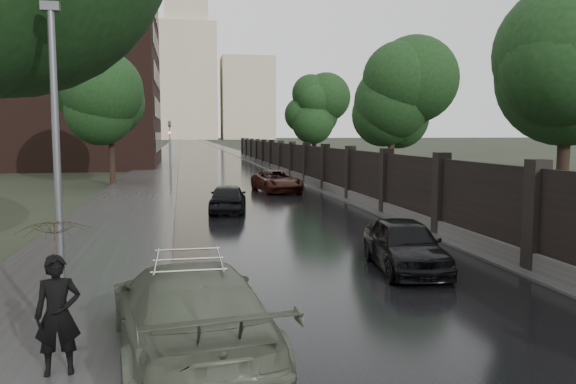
{
  "coord_description": "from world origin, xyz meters",
  "views": [
    {
      "loc": [
        -3.67,
        -6.88,
        3.31
      ],
      "look_at": [
        -0.44,
        10.12,
        1.5
      ],
      "focal_mm": 35.0,
      "sensor_mm": 36.0,
      "label": 1
    }
  ],
  "objects_px": {
    "tree_right_c": "(314,114)",
    "hatchback_left": "(228,198)",
    "volga_sedan": "(189,312)",
    "lamp_post": "(58,179)",
    "tree_right_b": "(392,103)",
    "pedestrian_umbrella": "(55,250)",
    "car_right_far": "(277,181)",
    "car_right_near": "(405,245)",
    "tree_left_far": "(110,102)",
    "traffic_light": "(170,150)",
    "tree_right_a": "(567,77)"
  },
  "relations": [
    {
      "from": "hatchback_left",
      "to": "car_right_far",
      "type": "bearing_deg",
      "value": -105.72
    },
    {
      "from": "tree_left_far",
      "to": "lamp_post",
      "type": "relative_size",
      "value": 1.45
    },
    {
      "from": "lamp_post",
      "to": "hatchback_left",
      "type": "distance_m",
      "value": 15.55
    },
    {
      "from": "tree_right_c",
      "to": "hatchback_left",
      "type": "height_order",
      "value": "tree_right_c"
    },
    {
      "from": "tree_right_c",
      "to": "car_right_near",
      "type": "height_order",
      "value": "tree_right_c"
    },
    {
      "from": "lamp_post",
      "to": "volga_sedan",
      "type": "relative_size",
      "value": 1.01
    },
    {
      "from": "tree_left_far",
      "to": "tree_right_c",
      "type": "distance_m",
      "value": 18.45
    },
    {
      "from": "hatchback_left",
      "to": "car_right_near",
      "type": "relative_size",
      "value": 0.98
    },
    {
      "from": "volga_sedan",
      "to": "hatchback_left",
      "type": "relative_size",
      "value": 1.38
    },
    {
      "from": "lamp_post",
      "to": "car_right_far",
      "type": "relative_size",
      "value": 1.14
    },
    {
      "from": "tree_right_b",
      "to": "volga_sedan",
      "type": "distance_m",
      "value": 23.98
    },
    {
      "from": "tree_right_c",
      "to": "car_right_near",
      "type": "relative_size",
      "value": 1.88
    },
    {
      "from": "tree_left_far",
      "to": "tree_right_a",
      "type": "bearing_deg",
      "value": -54.83
    },
    {
      "from": "tree_left_far",
      "to": "traffic_light",
      "type": "relative_size",
      "value": 1.85
    },
    {
      "from": "tree_right_a",
      "to": "tree_right_c",
      "type": "height_order",
      "value": "same"
    },
    {
      "from": "lamp_post",
      "to": "pedestrian_umbrella",
      "type": "bearing_deg",
      "value": -83.04
    },
    {
      "from": "lamp_post",
      "to": "car_right_far",
      "type": "distance_m",
      "value": 23.95
    },
    {
      "from": "tree_right_b",
      "to": "hatchback_left",
      "type": "xyz_separation_m",
      "value": [
        -9.3,
        -5.52,
        -4.33
      ]
    },
    {
      "from": "traffic_light",
      "to": "car_right_near",
      "type": "height_order",
      "value": "traffic_light"
    },
    {
      "from": "volga_sedan",
      "to": "hatchback_left",
      "type": "xyz_separation_m",
      "value": [
        1.8,
        15.31,
        -0.11
      ]
    },
    {
      "from": "tree_right_b",
      "to": "car_right_far",
      "type": "relative_size",
      "value": 1.57
    },
    {
      "from": "car_right_far",
      "to": "tree_right_b",
      "type": "bearing_deg",
      "value": -29.0
    },
    {
      "from": "volga_sedan",
      "to": "car_right_near",
      "type": "height_order",
      "value": "volga_sedan"
    },
    {
      "from": "hatchback_left",
      "to": "tree_right_b",
      "type": "bearing_deg",
      "value": -141.56
    },
    {
      "from": "lamp_post",
      "to": "hatchback_left",
      "type": "height_order",
      "value": "lamp_post"
    },
    {
      "from": "tree_right_a",
      "to": "volga_sedan",
      "type": "distance_m",
      "value": 13.7
    },
    {
      "from": "pedestrian_umbrella",
      "to": "hatchback_left",
      "type": "bearing_deg",
      "value": 72.15
    },
    {
      "from": "lamp_post",
      "to": "volga_sedan",
      "type": "bearing_deg",
      "value": -10.39
    },
    {
      "from": "tree_right_a",
      "to": "tree_right_b",
      "type": "height_order",
      "value": "same"
    },
    {
      "from": "tree_right_b",
      "to": "lamp_post",
      "type": "relative_size",
      "value": 1.37
    },
    {
      "from": "car_right_near",
      "to": "car_right_far",
      "type": "bearing_deg",
      "value": 96.08
    },
    {
      "from": "tree_left_far",
      "to": "pedestrian_umbrella",
      "type": "height_order",
      "value": "tree_left_far"
    },
    {
      "from": "tree_right_a",
      "to": "volga_sedan",
      "type": "xyz_separation_m",
      "value": [
        -11.1,
        -6.83,
        -4.22
      ]
    },
    {
      "from": "tree_right_b",
      "to": "pedestrian_umbrella",
      "type": "height_order",
      "value": "tree_right_b"
    },
    {
      "from": "tree_right_a",
      "to": "tree_right_c",
      "type": "bearing_deg",
      "value": 90.0
    },
    {
      "from": "tree_left_far",
      "to": "lamp_post",
      "type": "height_order",
      "value": "tree_left_far"
    },
    {
      "from": "tree_right_a",
      "to": "tree_right_c",
      "type": "distance_m",
      "value": 32.0
    },
    {
      "from": "tree_left_far",
      "to": "car_right_far",
      "type": "distance_m",
      "value": 12.08
    },
    {
      "from": "tree_right_b",
      "to": "lamp_post",
      "type": "height_order",
      "value": "tree_right_b"
    },
    {
      "from": "tree_right_a",
      "to": "hatchback_left",
      "type": "bearing_deg",
      "value": 137.63
    },
    {
      "from": "lamp_post",
      "to": "car_right_far",
      "type": "height_order",
      "value": "lamp_post"
    },
    {
      "from": "tree_right_a",
      "to": "car_right_far",
      "type": "xyz_separation_m",
      "value": [
        -5.9,
        16.31,
        -4.33
      ]
    },
    {
      "from": "tree_left_far",
      "to": "hatchback_left",
      "type": "xyz_separation_m",
      "value": [
        6.2,
        -13.52,
        -4.62
      ]
    },
    {
      "from": "tree_left_far",
      "to": "car_right_near",
      "type": "xyz_separation_m",
      "value": [
        9.6,
        -24.29,
        -4.61
      ]
    },
    {
      "from": "tree_left_far",
      "to": "tree_right_b",
      "type": "relative_size",
      "value": 1.05
    },
    {
      "from": "traffic_light",
      "to": "car_right_near",
      "type": "xyz_separation_m",
      "value": [
        5.9,
        -19.28,
        -1.76
      ]
    },
    {
      "from": "tree_right_a",
      "to": "car_right_near",
      "type": "bearing_deg",
      "value": -158.82
    },
    {
      "from": "lamp_post",
      "to": "car_right_near",
      "type": "distance_m",
      "value": 8.42
    },
    {
      "from": "volga_sedan",
      "to": "car_right_far",
      "type": "bearing_deg",
      "value": -110.31
    },
    {
      "from": "car_right_near",
      "to": "pedestrian_umbrella",
      "type": "distance_m",
      "value": 8.63
    }
  ]
}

